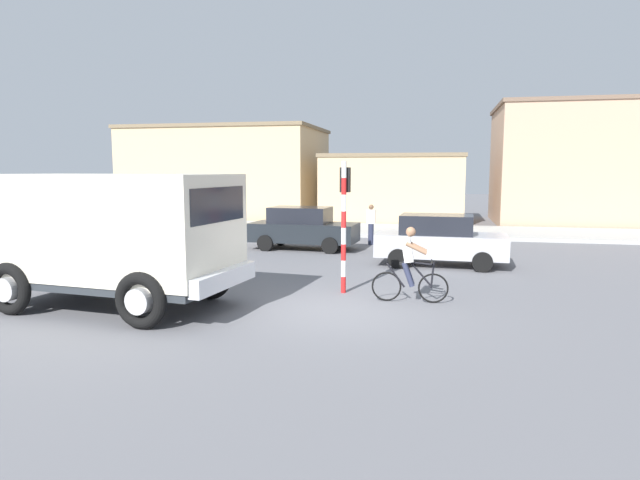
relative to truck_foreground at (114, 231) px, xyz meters
The scene contains 11 objects.
ground_plane 5.00m from the truck_foreground, ahead, with size 120.00×120.00×0.00m, color slate.
sidewalk_far 16.72m from the truck_foreground, 73.69° to the left, with size 80.00×5.00×0.16m, color #ADADA8.
truck_foreground is the anchor object (origin of this frame).
cyclist 6.56m from the truck_foreground, 16.10° to the left, with size 1.73×0.50×1.72m.
traffic_light_pole 5.28m from the truck_foreground, 28.47° to the left, with size 0.24×0.43×3.20m.
car_red_near 9.69m from the truck_foreground, 78.96° to the left, with size 4.10×2.07×1.60m.
car_white_mid 9.80m from the truck_foreground, 44.88° to the left, with size 4.07×2.02×1.60m.
pedestrian_near_kerb 12.06m from the truck_foreground, 69.49° to the left, with size 0.34×0.22×1.62m.
building_corner_left 23.72m from the truck_foreground, 105.61° to the left, with size 11.70×8.05×5.63m.
building_mid_block 21.84m from the truck_foreground, 78.73° to the left, with size 7.92×5.79×3.88m.
building_corner_right 27.09m from the truck_foreground, 55.79° to the left, with size 10.73×7.47×6.56m.
Camera 1 is at (2.20, -11.16, 2.98)m, focal length 30.83 mm.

